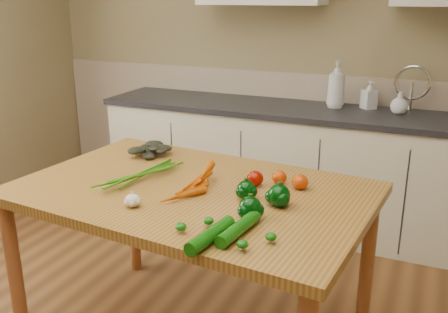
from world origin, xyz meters
TOP-DOWN VIEW (x-y plane):
  - room at (0.00, 0.17)m, footprint 4.04×5.04m
  - counter_run at (0.21, 2.19)m, footprint 2.84×0.64m
  - table at (0.18, 0.62)m, footprint 1.65×1.15m
  - soap_bottle_a at (0.48, 2.29)m, footprint 0.16×0.16m
  - soap_bottle_b at (0.71, 2.35)m, footprint 0.13×0.13m
  - soap_bottle_c at (0.92, 2.27)m, footprint 0.16×0.16m
  - carrot_bunch at (0.13, 0.61)m, footprint 0.31×0.25m
  - leafy_greens at (-0.24, 0.95)m, footprint 0.22×0.20m
  - garlic_bulb at (0.06, 0.33)m, footprint 0.06×0.06m
  - pepper_a at (0.46, 0.60)m, footprint 0.08×0.08m
  - pepper_b at (0.61, 0.58)m, footprint 0.09×0.09m
  - pepper_c at (0.54, 0.42)m, footprint 0.09×0.09m
  - tomato_a at (0.44, 0.76)m, footprint 0.08×0.08m
  - tomato_b at (0.53, 0.83)m, footprint 0.07×0.07m
  - tomato_c at (0.64, 0.80)m, footprint 0.07×0.07m
  - zucchini_a at (0.55, 0.27)m, footprint 0.08×0.26m
  - zucchini_b at (0.48, 0.18)m, footprint 0.09×0.26m

SIDE VIEW (x-z plane):
  - counter_run at x=0.21m, z-range -0.11..1.03m
  - table at x=0.18m, z-range 0.33..1.17m
  - zucchini_a at x=0.55m, z-range 0.84..0.89m
  - zucchini_b at x=0.48m, z-range 0.84..0.89m
  - garlic_bulb at x=0.06m, z-range 0.84..0.89m
  - tomato_b at x=0.53m, z-range 0.84..0.90m
  - tomato_c at x=0.64m, z-range 0.84..0.91m
  - tomato_a at x=0.44m, z-range 0.84..0.91m
  - carrot_bunch at x=0.13m, z-range 0.84..0.92m
  - pepper_a at x=0.46m, z-range 0.84..0.92m
  - pepper_c at x=0.54m, z-range 0.84..0.93m
  - pepper_b at x=0.61m, z-range 0.84..0.93m
  - leafy_greens at x=-0.24m, z-range 0.84..0.95m
  - soap_bottle_c at x=0.92m, z-range 0.90..1.05m
  - soap_bottle_b at x=0.71m, z-range 0.90..1.10m
  - soap_bottle_a at x=0.48m, z-range 0.90..1.23m
  - room at x=0.00m, z-range -0.07..2.57m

